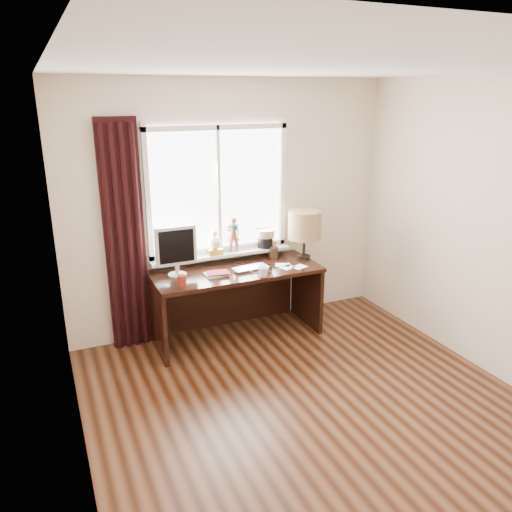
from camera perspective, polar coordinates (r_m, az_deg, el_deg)
name	(u,v)px	position (r m, az deg, el deg)	size (l,w,h in m)	color
floor	(327,422)	(4.14, 8.10, -18.32)	(3.50, 4.00, 0.00)	brown
ceiling	(346,67)	(3.34, 10.20, 20.48)	(3.50, 4.00, 0.00)	white
wall_back	(231,208)	(5.25, -2.84, 5.53)	(3.50, 2.60, 0.00)	beige
wall_left	(71,307)	(3.01, -20.41, -5.52)	(4.00, 2.60, 0.00)	beige
laptop	(251,268)	(5.03, -0.60, -1.39)	(0.36, 0.23, 0.03)	silver
mug	(263,272)	(4.82, 0.86, -1.79)	(0.10, 0.10, 0.10)	white
red_cup	(182,281)	(4.64, -8.47, -2.81)	(0.08, 0.08, 0.11)	maroon
window	(220,210)	(5.16, -4.14, 5.30)	(1.52, 0.20, 1.40)	white
curtain	(125,239)	(4.92, -14.78, 1.86)	(0.38, 0.09, 2.25)	black
desk	(233,288)	(5.21, -2.64, -3.73)	(1.70, 0.70, 0.75)	black
monitor	(176,248)	(4.84, -9.12, 0.89)	(0.40, 0.18, 0.49)	beige
notebook_stack	(217,274)	(4.89, -4.46, -2.03)	(0.24, 0.18, 0.03)	beige
brush_holder	(274,252)	(5.37, 2.08, 0.42)	(0.09, 0.09, 0.25)	black
icon_frame	(272,249)	(5.48, 1.79, 0.84)	(0.10, 0.04, 0.13)	gold
table_lamp	(305,225)	(5.30, 5.58, 3.50)	(0.35, 0.35, 0.52)	black
loose_papers	(290,266)	(5.13, 3.89, -1.19)	(0.31, 0.28, 0.00)	white
desk_cables	(260,268)	(5.06, 0.41, -1.38)	(0.41, 0.44, 0.01)	black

